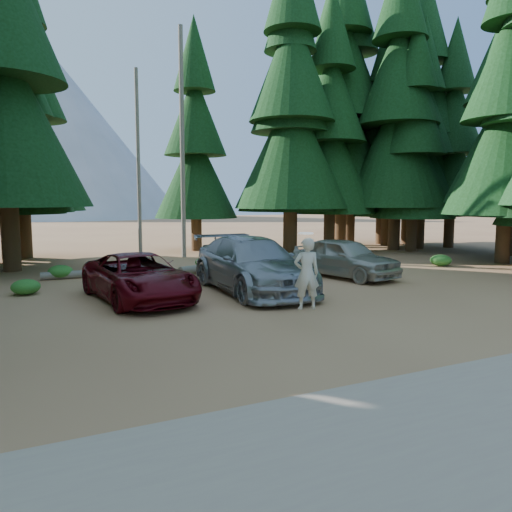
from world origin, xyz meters
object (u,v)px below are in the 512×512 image
object	(u,v)px
silver_minivan_center	(252,265)
log_right	(231,265)
red_pickup	(139,277)
log_mid	(249,261)
silver_minivan_right	(345,258)
frisbee_player	(307,273)
log_left	(99,273)

from	to	relation	value
silver_minivan_center	log_right	distance (m)	5.64
red_pickup	log_mid	world-z (taller)	red_pickup
silver_minivan_center	log_right	xyz separation A→B (m)	(1.51, 5.38, -0.72)
silver_minivan_center	log_mid	distance (m)	7.46
silver_minivan_right	frisbee_player	bearing A→B (deg)	-144.77
frisbee_player	log_left	distance (m)	10.92
red_pickup	log_right	world-z (taller)	red_pickup
silver_minivan_center	red_pickup	bearing A→B (deg)	179.50
silver_minivan_center	silver_minivan_right	world-z (taller)	silver_minivan_center
silver_minivan_right	frisbee_player	size ratio (longest dim) A/B	2.50
red_pickup	log_mid	xyz separation A→B (m)	(6.78, 6.64, -0.59)
log_left	log_right	world-z (taller)	log_right
silver_minivan_right	red_pickup	bearing A→B (deg)	174.49
red_pickup	log_right	distance (m)	7.46
silver_minivan_center	log_left	xyz separation A→B (m)	(-4.18, 5.50, -0.75)
red_pickup	silver_minivan_center	bearing A→B (deg)	-8.54
log_right	frisbee_player	bearing A→B (deg)	-123.84
log_right	log_mid	bearing A→B (deg)	21.93
log_left	log_mid	xyz separation A→B (m)	(7.20, 1.27, -0.02)
log_left	red_pickup	bearing A→B (deg)	-83.50
silver_minivan_right	frisbee_player	xyz separation A→B (m)	(-5.44, -5.99, 0.52)
log_left	silver_minivan_center	bearing A→B (deg)	-50.69
frisbee_player	log_mid	world-z (taller)	frisbee_player
log_right	silver_minivan_center	bearing A→B (deg)	-126.58
log_right	log_left	bearing A→B (deg)	157.85
red_pickup	silver_minivan_right	size ratio (longest dim) A/B	1.11
frisbee_player	log_left	size ratio (longest dim) A/B	0.43
silver_minivan_center	silver_minivan_right	size ratio (longest dim) A/B	1.35
red_pickup	silver_minivan_right	xyz separation A→B (m)	(8.38, 1.03, 0.07)
frisbee_player	log_right	bearing A→B (deg)	-88.27
silver_minivan_right	log_mid	xyz separation A→B (m)	(-1.59, 5.61, -0.66)
log_mid	silver_minivan_right	bearing A→B (deg)	-68.34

